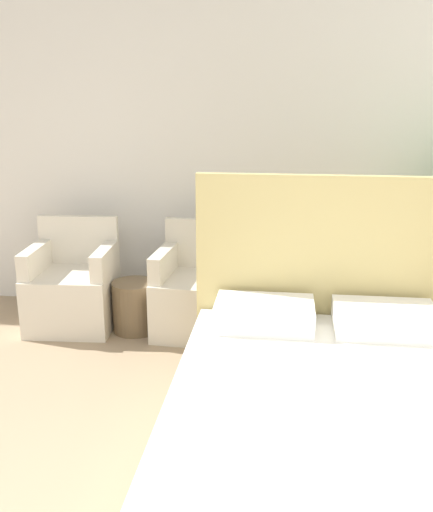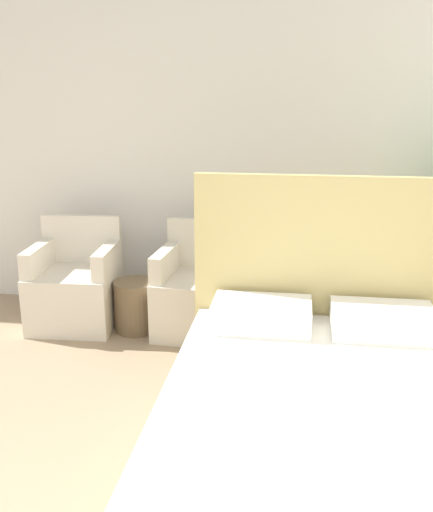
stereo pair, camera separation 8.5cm
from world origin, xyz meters
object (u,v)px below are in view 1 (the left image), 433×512
Objects in this scene: armchair_near_window_left at (73,291)px; side_table at (135,306)px; bed at (329,431)px; armchair_near_window_right at (199,297)px.

side_table is (0.51, -0.04, -0.09)m from armchair_near_window_left.
armchair_near_window_left is 2.12× the size of side_table.
armchair_near_window_left is at bearing 175.97° from side_table.
bed is 1.96m from armchair_near_window_right.
bed reaches higher than armchair_near_window_left.
armchair_near_window_right reaches higher than side_table.
armchair_near_window_right is 0.52m from side_table.
bed is 5.10× the size of side_table.
side_table is at bearing -172.04° from armchair_near_window_right.
bed is 2.41× the size of armchair_near_window_left.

